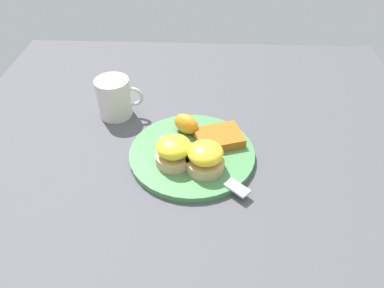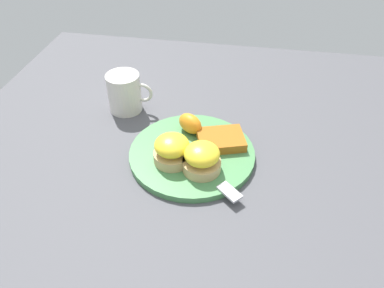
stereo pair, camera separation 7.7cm
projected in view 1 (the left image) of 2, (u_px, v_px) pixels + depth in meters
The scene contains 8 objects.
ground_plane at pixel (192, 156), 0.79m from camera, with size 1.10×1.10×0.00m, color #4C4C51.
plate at pixel (192, 154), 0.79m from camera, with size 0.26×0.26×0.01m, color #47844C.
sandwich_benedict_left at pixel (174, 151), 0.74m from camera, with size 0.08×0.08×0.06m.
sandwich_benedict_right at pixel (205, 157), 0.73m from camera, with size 0.08×0.08×0.06m.
hashbrown_patty at pixel (219, 137), 0.81m from camera, with size 0.10×0.07×0.02m, color #A45D1B.
orange_wedge at pixel (186, 124), 0.82m from camera, with size 0.06×0.04×0.04m, color orange.
fork at pixel (207, 168), 0.74m from camera, with size 0.19×0.17×0.00m.
cup at pixel (115, 98), 0.88m from camera, with size 0.11×0.08×0.09m.
Camera 1 is at (0.03, -0.59, 0.53)m, focal length 35.00 mm.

